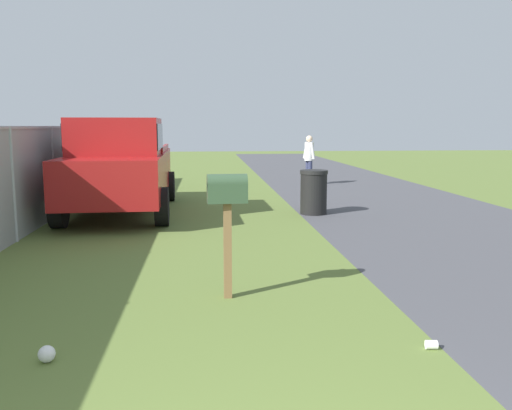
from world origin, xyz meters
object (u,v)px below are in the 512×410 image
(mailbox, at_px, (227,200))
(trash_bin, at_px, (314,192))
(pickup_truck, at_px, (120,164))
(pedestrian, at_px, (309,157))

(mailbox, distance_m, trash_bin, 6.06)
(pickup_truck, height_order, trash_bin, pickup_truck)
(pickup_truck, bearing_deg, mailbox, 17.59)
(trash_bin, xyz_separation_m, pedestrian, (5.84, -1.02, 0.44))
(pickup_truck, bearing_deg, trash_bin, 82.40)
(pedestrian, bearing_deg, trash_bin, -124.02)
(pickup_truck, xyz_separation_m, pedestrian, (5.38, -5.24, -0.17))
(mailbox, xyz_separation_m, trash_bin, (5.64, -2.12, -0.63))
(pedestrian, bearing_deg, mailbox, -129.41)
(mailbox, xyz_separation_m, pickup_truck, (6.10, 2.11, -0.01))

